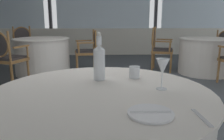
# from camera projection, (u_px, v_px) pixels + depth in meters

# --- Properties ---
(ground_plane) EXTENTS (14.54, 14.54, 0.00)m
(ground_plane) POSITION_uv_depth(u_px,v_px,m) (103.00, 100.00, 3.25)
(ground_plane) COLOR #4C5156
(window_wall_far) EXTENTS (10.62, 0.14, 2.71)m
(window_wall_far) POSITION_uv_depth(u_px,v_px,m) (103.00, 21.00, 7.09)
(window_wall_far) COLOR silver
(window_wall_far) RESTS_ON ground_plane
(side_plate) EXTENTS (0.20, 0.20, 0.01)m
(side_plate) POSITION_uv_depth(u_px,v_px,m) (151.00, 113.00, 0.97)
(side_plate) COLOR white
(side_plate) RESTS_ON foreground_table
(butter_knife) EXTENTS (0.18, 0.02, 0.00)m
(butter_knife) POSITION_uv_depth(u_px,v_px,m) (151.00, 112.00, 0.97)
(butter_knife) COLOR silver
(butter_knife) RESTS_ON foreground_table
(dinner_fork) EXTENTS (0.03, 0.17, 0.00)m
(dinner_fork) POSITION_uv_depth(u_px,v_px,m) (202.00, 117.00, 0.94)
(dinner_fork) COLOR silver
(dinner_fork) RESTS_ON foreground_table
(water_bottle) EXTENTS (0.08, 0.08, 0.32)m
(water_bottle) POSITION_uv_depth(u_px,v_px,m) (99.00, 61.00, 1.50)
(water_bottle) COLOR white
(water_bottle) RESTS_ON foreground_table
(wine_glass) EXTENTS (0.08, 0.08, 0.18)m
(wine_glass) POSITION_uv_depth(u_px,v_px,m) (163.00, 67.00, 1.29)
(wine_glass) COLOR white
(wine_glass) RESTS_ON foreground_table
(water_tumbler) EXTENTS (0.07, 0.07, 0.08)m
(water_tumbler) POSITION_uv_depth(u_px,v_px,m) (134.00, 72.00, 1.57)
(water_tumbler) COLOR white
(water_tumbler) RESTS_ON foreground_table
(background_table_0) EXTENTS (1.10, 1.10, 0.76)m
(background_table_0) POSITION_uv_depth(u_px,v_px,m) (205.00, 56.00, 4.76)
(background_table_0) COLOR white
(background_table_0) RESTS_ON ground_plane
(dining_chair_0_1) EXTENTS (0.66, 0.66, 0.89)m
(dining_chair_0_1) POSITION_uv_depth(u_px,v_px,m) (223.00, 46.00, 5.39)
(dining_chair_0_1) COLOR olive
(dining_chair_0_1) RESTS_ON ground_plane
(dining_chair_0_2) EXTENTS (0.58, 0.62, 0.98)m
(dining_chair_0_2) POSITION_uv_depth(u_px,v_px,m) (159.00, 46.00, 4.98)
(dining_chair_0_2) COLOR olive
(dining_chair_0_2) RESTS_ON ground_plane
(background_table_1) EXTENTS (1.17, 1.17, 0.76)m
(background_table_1) POSITION_uv_depth(u_px,v_px,m) (43.00, 56.00, 4.76)
(background_table_1) COLOR white
(background_table_1) RESTS_ON ground_plane
(dining_chair_1_0) EXTENTS (0.66, 0.65, 0.98)m
(dining_chair_1_0) POSITION_uv_depth(u_px,v_px,m) (24.00, 44.00, 5.46)
(dining_chair_1_0) COLOR olive
(dining_chair_1_0) RESTS_ON ground_plane
(dining_chair_1_1) EXTENTS (0.63, 0.59, 0.97)m
(dining_chair_1_1) POSITION_uv_depth(u_px,v_px,m) (6.00, 54.00, 3.78)
(dining_chair_1_1) COLOR olive
(dining_chair_1_1) RESTS_ON ground_plane
(dining_chair_1_2) EXTENTS (0.53, 0.59, 0.92)m
(dining_chair_1_2) POSITION_uv_depth(u_px,v_px,m) (89.00, 47.00, 4.91)
(dining_chair_1_2) COLOR olive
(dining_chair_1_2) RESTS_ON ground_plane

